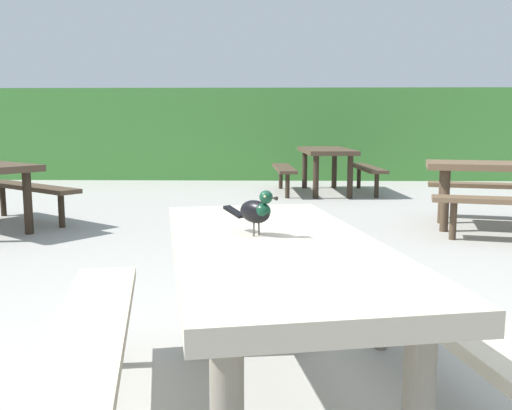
# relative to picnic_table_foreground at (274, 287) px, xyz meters

# --- Properties ---
(hedge_wall) EXTENTS (28.00, 1.87, 1.85)m
(hedge_wall) POSITION_rel_picnic_table_foreground_xyz_m (0.07, 10.31, 0.37)
(hedge_wall) COLOR #428438
(hedge_wall) RESTS_ON ground
(picnic_table_foreground) EXTENTS (1.98, 2.00, 0.74)m
(picnic_table_foreground) POSITION_rel_picnic_table_foreground_xyz_m (0.00, 0.00, 0.00)
(picnic_table_foreground) COLOR #B2A893
(picnic_table_foreground) RESTS_ON ground
(bird_grackle) EXTENTS (0.23, 0.22, 0.18)m
(bird_grackle) POSITION_rel_picnic_table_foreground_xyz_m (-0.07, 0.07, 0.29)
(bird_grackle) COLOR black
(bird_grackle) RESTS_ON picnic_table_foreground
(picnic_table_mid_left) EXTENTS (1.79, 1.85, 0.74)m
(picnic_table_mid_left) POSITION_rel_picnic_table_foreground_xyz_m (0.90, 7.40, 0.00)
(picnic_table_mid_left) COLOR #473828
(picnic_table_mid_left) RESTS_ON ground
(picnic_table_far_centre) EXTENTS (2.06, 2.03, 0.74)m
(picnic_table_far_centre) POSITION_rel_picnic_table_foreground_xyz_m (2.61, 4.13, 0.00)
(picnic_table_far_centre) COLOR brown
(picnic_table_far_centre) RESTS_ON ground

